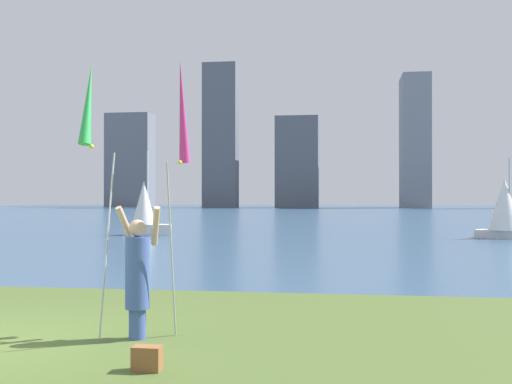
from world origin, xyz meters
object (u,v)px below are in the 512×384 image
at_px(bag, 147,358).
at_px(sailboat_2, 505,209).
at_px(kite_flag_left, 89,112).
at_px(kite_flag_right, 182,117).
at_px(person, 138,273).
at_px(sailboat_3, 145,210).

xyz_separation_m(bag, sailboat_2, (9.35, 22.78, 1.19)).
height_order(kite_flag_left, kite_flag_right, kite_flag_right).
bearing_deg(sailboat_2, kite_flag_right, -114.66).
xyz_separation_m(person, kite_flag_right, (0.46, 0.60, 2.21)).
bearing_deg(sailboat_3, sailboat_2, 0.55).
relative_size(sailboat_2, sailboat_3, 0.88).
bearing_deg(sailboat_2, sailboat_3, -179.45).
bearing_deg(bag, person, 112.94).
xyz_separation_m(kite_flag_right, bag, (0.16, -2.07, -2.97)).
relative_size(kite_flag_left, sailboat_2, 1.00).
bearing_deg(person, bag, -65.84).
height_order(bag, sailboat_2, sailboat_2).
distance_m(person, sailboat_3, 22.28).
bearing_deg(sailboat_3, kite_flag_left, -73.26).
bearing_deg(sailboat_2, bag, -112.31).
bearing_deg(bag, sailboat_2, 67.69).
bearing_deg(kite_flag_left, kite_flag_right, 51.63).
distance_m(person, bag, 1.76).
bearing_deg(bag, kite_flag_right, 94.46).
distance_m(kite_flag_right, bag, 3.62).
bearing_deg(sailboat_2, person, -115.06).
xyz_separation_m(person, sailboat_3, (-6.99, 21.15, 0.33)).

